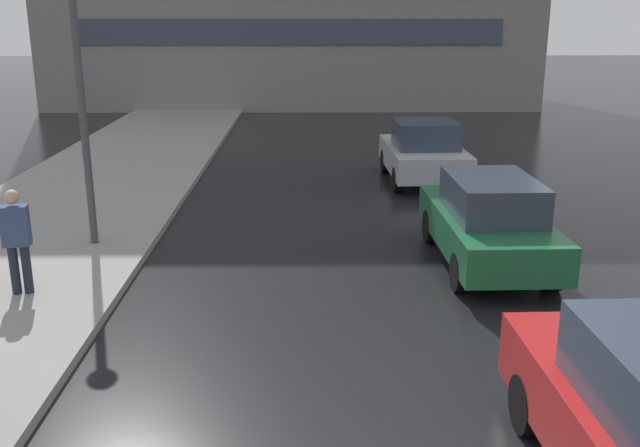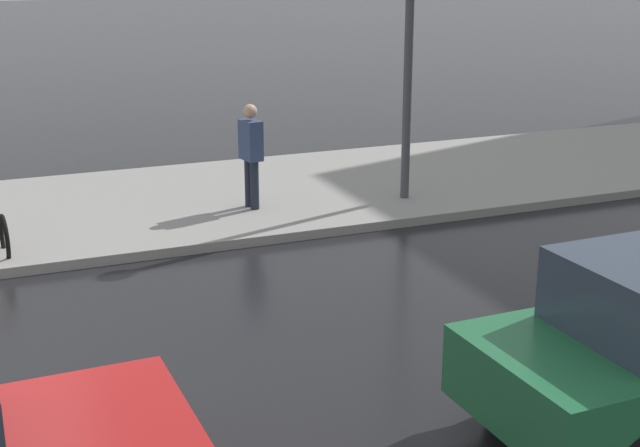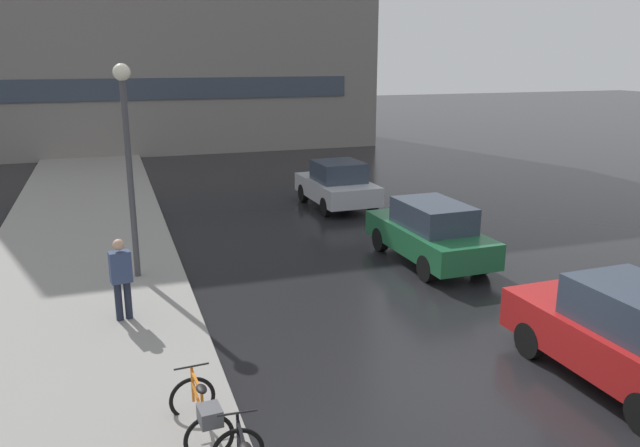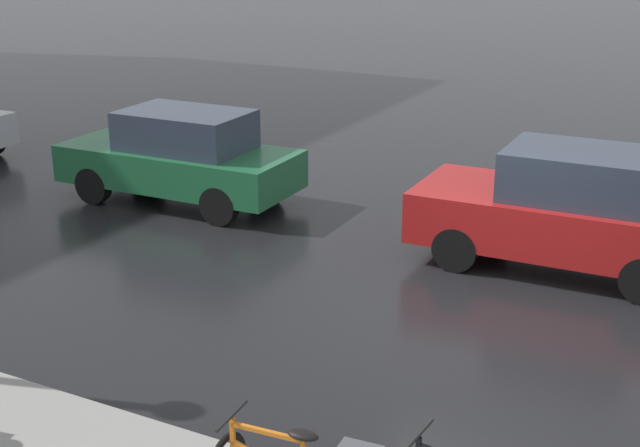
{
  "view_description": "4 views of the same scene",
  "coord_description": "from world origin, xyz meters",
  "px_view_note": "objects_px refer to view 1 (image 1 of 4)",
  "views": [
    {
      "loc": [
        -0.61,
        -5.85,
        4.32
      ],
      "look_at": [
        -0.47,
        3.84,
        1.44
      ],
      "focal_mm": 40.0,
      "sensor_mm": 36.0,
      "label": 1
    },
    {
      "loc": [
        7.88,
        0.35,
        4.08
      ],
      "look_at": [
        -1.44,
        4.19,
        0.95
      ],
      "focal_mm": 50.0,
      "sensor_mm": 36.0,
      "label": 2
    },
    {
      "loc": [
        -5.09,
        -7.53,
        5.19
      ],
      "look_at": [
        -0.69,
        5.38,
        1.5
      ],
      "focal_mm": 35.0,
      "sensor_mm": 36.0,
      "label": 3
    },
    {
      "loc": [
        -9.47,
        -2.87,
        4.73
      ],
      "look_at": [
        -0.79,
        1.66,
        1.32
      ],
      "focal_mm": 50.0,
      "sensor_mm": 36.0,
      "label": 4
    }
  ],
  "objects_px": {
    "streetlamp": "(79,74)",
    "car_silver": "(424,152)",
    "car_green": "(488,221)",
    "pedestrian": "(17,239)"
  },
  "relations": [
    {
      "from": "streetlamp",
      "to": "car_silver",
      "type": "bearing_deg",
      "value": 38.04
    },
    {
      "from": "streetlamp",
      "to": "car_green",
      "type": "bearing_deg",
      "value": -7.47
    },
    {
      "from": "car_green",
      "to": "pedestrian",
      "type": "xyz_separation_m",
      "value": [
        -7.59,
        -1.57,
        0.21
      ]
    },
    {
      "from": "car_silver",
      "to": "pedestrian",
      "type": "xyz_separation_m",
      "value": [
        -7.46,
        -8.05,
        0.22
      ]
    },
    {
      "from": "car_green",
      "to": "pedestrian",
      "type": "height_order",
      "value": "pedestrian"
    },
    {
      "from": "car_green",
      "to": "streetlamp",
      "type": "distance_m",
      "value": 7.68
    },
    {
      "from": "car_green",
      "to": "pedestrian",
      "type": "relative_size",
      "value": 2.32
    },
    {
      "from": "pedestrian",
      "to": "streetlamp",
      "type": "bearing_deg",
      "value": 81.34
    },
    {
      "from": "car_silver",
      "to": "streetlamp",
      "type": "bearing_deg",
      "value": -141.96
    },
    {
      "from": "car_silver",
      "to": "car_green",
      "type": "bearing_deg",
      "value": -88.87
    }
  ]
}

